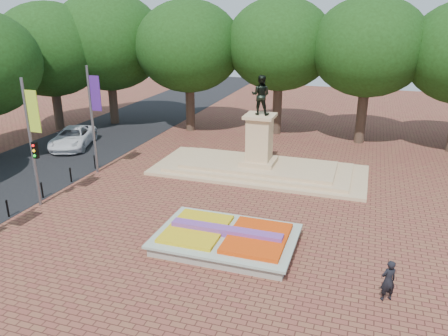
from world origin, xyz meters
name	(u,v)px	position (x,y,z in m)	size (l,w,h in m)	color
ground	(220,223)	(0.00, 0.00, 0.00)	(90.00, 90.00, 0.00)	brown
asphalt_street	(44,162)	(-15.00, 5.00, 0.01)	(9.00, 90.00, 0.02)	black
flower_bed	(227,238)	(1.03, -2.00, 0.38)	(6.30, 4.30, 0.91)	gray
monument	(259,159)	(0.00, 8.00, 0.88)	(14.00, 6.00, 6.40)	tan
tree_row_back	(319,57)	(2.33, 18.00, 6.67)	(44.80, 8.80, 10.43)	#3B2D20
banner_poles	(28,139)	(-10.08, -1.31, 3.88)	(0.88, 11.17, 7.00)	slate
bollard_row	(26,198)	(-10.70, -1.50, 0.53)	(0.12, 13.12, 0.98)	black
van	(73,137)	(-15.29, 8.87, 0.77)	(2.57, 5.57, 1.55)	white
pedestrian	(388,280)	(7.89, -3.89, 0.83)	(0.60, 0.40, 1.65)	black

